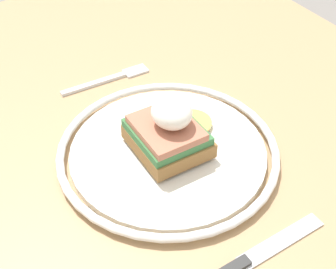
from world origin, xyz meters
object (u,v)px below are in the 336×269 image
object	(u,v)px
sandwich	(169,130)
knife	(245,262)
plate	(168,151)
fork	(110,79)

from	to	relation	value
sandwich	knife	xyz separation A→B (m)	(0.17, -0.01, -0.04)
sandwich	knife	world-z (taller)	sandwich
plate	fork	world-z (taller)	plate
fork	knife	distance (m)	0.36
fork	knife	xyz separation A→B (m)	(0.36, -0.02, 0.00)
sandwich	fork	xyz separation A→B (m)	(-0.18, 0.01, -0.04)
sandwich	plate	bearing A→B (deg)	-151.48
sandwich	fork	size ratio (longest dim) A/B	0.84
sandwich	fork	bearing A→B (deg)	177.56
plate	sandwich	size ratio (longest dim) A/B	2.36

